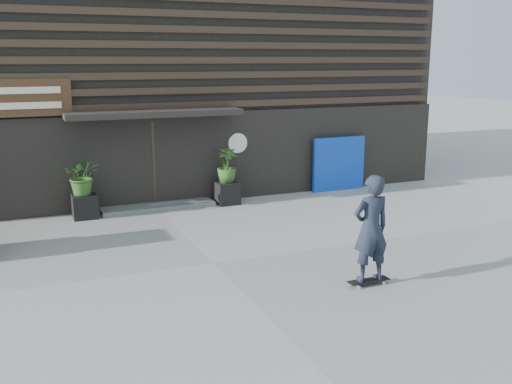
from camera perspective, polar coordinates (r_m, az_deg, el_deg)
name	(u,v)px	position (r m, az deg, el deg)	size (l,w,h in m)	color
ground	(212,263)	(11.48, -4.32, -6.99)	(80.00, 80.00, 0.00)	gray
entrance_step	(158,206)	(15.72, -9.63, -1.40)	(3.00, 0.80, 0.12)	#535350
planter_pot_left	(85,206)	(15.17, -16.49, -1.35)	(0.60, 0.60, 0.60)	black
bamboo_left	(83,176)	(15.00, -16.68, 1.54)	(0.86, 0.75, 0.96)	#2D591E
planter_pot_right	(227,193)	(15.99, -2.86, -0.10)	(0.60, 0.60, 0.60)	black
bamboo_right	(227,165)	(15.83, -2.89, 2.65)	(0.54, 0.54, 0.96)	#2D591E
blue_tarp	(339,164)	(17.71, 8.13, 2.76)	(1.73, 0.12, 1.63)	#0D37B2
building	(116,56)	(20.50, -13.58, 12.84)	(18.00, 11.00, 8.00)	black
skateboarder	(371,229)	(10.26, 11.24, -3.56)	(0.78, 0.46, 2.00)	black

